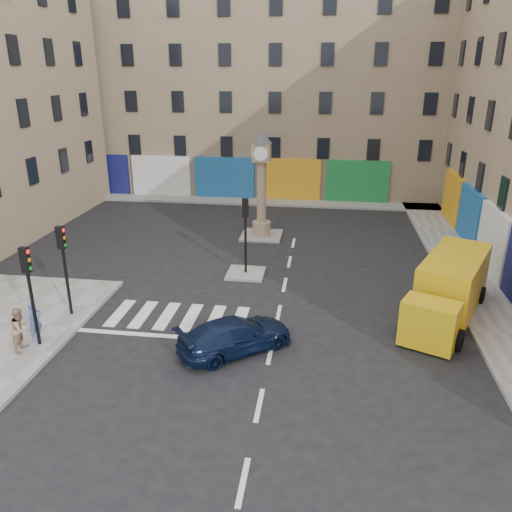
% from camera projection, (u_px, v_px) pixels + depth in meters
% --- Properties ---
extents(ground, '(120.00, 120.00, 0.00)m').
position_uv_depth(ground, '(267.00, 368.00, 16.80)').
color(ground, black).
rests_on(ground, ground).
extents(sidewalk_right, '(2.60, 30.00, 0.15)m').
position_uv_depth(sidewalk_right, '(463.00, 269.00, 24.92)').
color(sidewalk_right, gray).
rests_on(sidewalk_right, ground).
extents(sidewalk_far, '(32.00, 2.40, 0.15)m').
position_uv_depth(sidewalk_far, '(249.00, 201.00, 37.87)').
color(sidewalk_far, gray).
rests_on(sidewalk_far, ground).
extents(island_near, '(1.80, 1.80, 0.12)m').
position_uv_depth(island_near, '(246.00, 273.00, 24.45)').
color(island_near, gray).
rests_on(island_near, ground).
extents(island_far, '(2.40, 2.40, 0.12)m').
position_uv_depth(island_far, '(261.00, 235.00, 30.02)').
color(island_far, gray).
rests_on(island_far, ground).
extents(building_far, '(32.00, 10.00, 17.00)m').
position_uv_depth(building_far, '(259.00, 82.00, 40.29)').
color(building_far, '#867159').
rests_on(building_far, ground).
extents(traffic_light_left_near, '(0.28, 0.22, 3.70)m').
position_uv_depth(traffic_light_left_near, '(29.00, 281.00, 17.14)').
color(traffic_light_left_near, black).
rests_on(traffic_light_left_near, sidewalk_left).
extents(traffic_light_left_far, '(0.28, 0.22, 3.70)m').
position_uv_depth(traffic_light_left_far, '(63.00, 257.00, 19.36)').
color(traffic_light_left_far, black).
rests_on(traffic_light_left_far, sidewalk_left).
extents(traffic_light_island, '(0.28, 0.22, 3.70)m').
position_uv_depth(traffic_light_island, '(245.00, 224.00, 23.56)').
color(traffic_light_island, black).
rests_on(traffic_light_island, island_near).
extents(clock_pillar, '(1.20, 1.20, 6.10)m').
position_uv_depth(clock_pillar, '(262.00, 178.00, 28.79)').
color(clock_pillar, '#968162').
rests_on(clock_pillar, island_far).
extents(navy_sedan, '(4.35, 3.97, 1.22)m').
position_uv_depth(navy_sedan, '(235.00, 335.00, 17.66)').
color(navy_sedan, black).
rests_on(navy_sedan, ground).
extents(yellow_van, '(4.51, 6.82, 2.40)m').
position_uv_depth(yellow_van, '(449.00, 289.00, 19.99)').
color(yellow_van, gold).
rests_on(yellow_van, ground).
extents(pedestrian_blue, '(0.52, 0.65, 1.57)m').
position_uv_depth(pedestrian_blue, '(35.00, 321.00, 17.97)').
color(pedestrian_blue, '#4F6BB5').
rests_on(pedestrian_blue, sidewalk_left).
extents(pedestrian_tan, '(0.66, 0.82, 1.61)m').
position_uv_depth(pedestrian_tan, '(21.00, 329.00, 17.39)').
color(pedestrian_tan, '#9A795E').
rests_on(pedestrian_tan, sidewalk_left).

